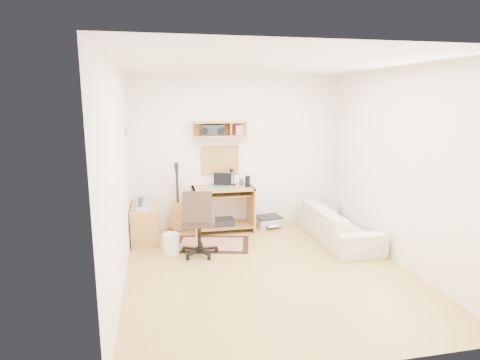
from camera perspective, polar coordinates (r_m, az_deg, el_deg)
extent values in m
cube|color=tan|center=(5.38, 3.95, -12.70)|extent=(3.60, 4.00, 0.01)
cube|color=white|center=(4.93, 4.39, 16.21)|extent=(3.60, 4.00, 0.01)
cube|color=white|center=(6.92, -0.40, 4.03)|extent=(3.60, 0.01, 2.60)
cube|color=white|center=(4.82, -16.94, 0.27)|extent=(0.01, 4.00, 2.60)
cube|color=white|center=(5.75, 21.74, 1.69)|extent=(0.01, 4.00, 2.60)
cube|color=#BB8442|center=(6.70, -2.72, 7.21)|extent=(0.90, 0.25, 0.26)
cube|color=tan|center=(6.86, -2.82, 2.85)|extent=(0.64, 0.03, 0.49)
cube|color=#4C8CBF|center=(6.25, -15.85, 6.67)|extent=(0.02, 0.20, 0.15)
cylinder|color=black|center=(6.70, 1.08, -0.18)|extent=(0.08, 0.08, 0.19)
cylinder|color=#3750A7|center=(6.83, 0.23, -0.27)|extent=(0.08, 0.08, 0.11)
cube|color=black|center=(6.67, -3.96, 7.01)|extent=(0.37, 0.17, 0.19)
cube|color=#D8B291|center=(6.26, -4.02, -9.03)|extent=(1.26, 0.99, 0.01)
cube|color=#BB8442|center=(6.56, -13.31, -5.88)|extent=(0.40, 0.90, 0.55)
cube|color=#B2B5BA|center=(6.48, -13.43, -3.29)|extent=(0.22, 0.70, 0.06)
cylinder|color=white|center=(5.96, -9.74, -8.83)|extent=(0.27, 0.27, 0.29)
cube|color=#A5A8AA|center=(7.11, 4.00, -5.84)|extent=(0.49, 0.42, 0.16)
imported|color=beige|center=(6.51, 13.66, -5.35)|extent=(0.52, 1.79, 0.70)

